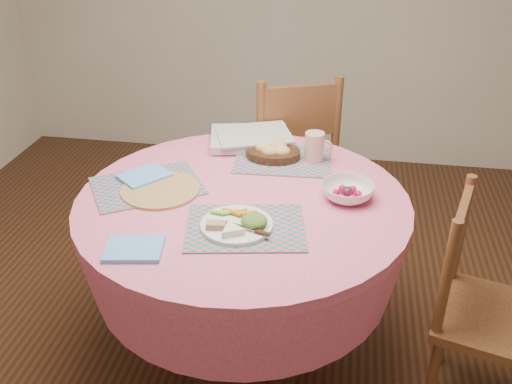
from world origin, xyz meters
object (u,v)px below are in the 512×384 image
at_px(bread_bowl, 273,151).
at_px(latte_mug, 315,147).
at_px(dining_table, 243,242).
at_px(wicker_trivet, 160,190).
at_px(chair_back, 290,159).
at_px(dinner_plate, 239,224).
at_px(fruit_bowl, 347,192).
at_px(chair_right, 481,306).

distance_m(bread_bowl, latte_mug, 0.18).
distance_m(dining_table, wicker_trivet, 0.37).
relative_size(dining_table, bread_bowl, 5.39).
xyz_separation_m(chair_back, dinner_plate, (-0.06, -1.07, 0.26)).
distance_m(dining_table, fruit_bowl, 0.45).
xyz_separation_m(wicker_trivet, bread_bowl, (0.38, 0.35, 0.03)).
bearing_deg(fruit_bowl, chair_right, -18.88).
relative_size(chair_right, fruit_bowl, 3.64).
bearing_deg(dining_table, latte_mug, 56.04).
bearing_deg(chair_back, latte_mug, 85.67).
bearing_deg(dinner_plate, fruit_bowl, 37.52).
bearing_deg(chair_right, fruit_bowl, 86.88).
distance_m(chair_right, fruit_bowl, 0.62).
bearing_deg(latte_mug, chair_back, 106.83).
height_order(wicker_trivet, fruit_bowl, fruit_bowl).
bearing_deg(bread_bowl, chair_back, 87.49).
relative_size(chair_right, latte_mug, 7.11).
bearing_deg(latte_mug, fruit_bowl, -63.95).
relative_size(chair_right, wicker_trivet, 2.91).
height_order(wicker_trivet, dinner_plate, dinner_plate).
bearing_deg(fruit_bowl, latte_mug, 116.05).
bearing_deg(wicker_trivet, chair_back, 64.78).
xyz_separation_m(dinner_plate, bread_bowl, (0.04, 0.56, 0.01)).
height_order(chair_right, bread_bowl, chair_right).
distance_m(chair_right, dinner_plate, 0.92).
relative_size(dinner_plate, fruit_bowl, 1.04).
bearing_deg(wicker_trivet, chair_right, -5.32).
distance_m(dining_table, latte_mug, 0.50).
xyz_separation_m(chair_back, latte_mug, (0.15, -0.50, 0.30)).
xyz_separation_m(chair_right, fruit_bowl, (-0.50, 0.17, 0.32)).
xyz_separation_m(wicker_trivet, dinner_plate, (0.34, -0.21, 0.02)).
bearing_deg(dining_table, chair_right, -7.26).
height_order(latte_mug, fruit_bowl, latte_mug).
bearing_deg(bread_bowl, fruit_bowl, -42.48).
bearing_deg(dining_table, chair_back, 84.27).
bearing_deg(dining_table, fruit_bowl, 8.82).
height_order(dinner_plate, fruit_bowl, fruit_bowl).
relative_size(dining_table, latte_mug, 10.12).
relative_size(dining_table, wicker_trivet, 4.13).
xyz_separation_m(latte_mug, fruit_bowl, (0.14, -0.29, -0.04)).
distance_m(dining_table, dinner_plate, 0.31).
relative_size(bread_bowl, latte_mug, 1.88).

